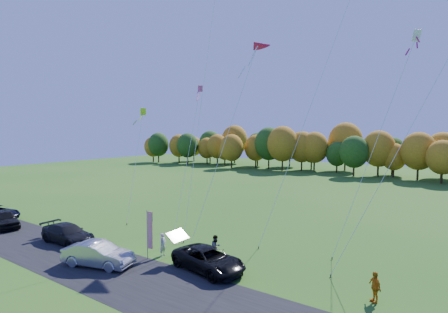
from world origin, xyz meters
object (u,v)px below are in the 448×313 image
Objects in this scene: black_suv at (208,259)px; silver_sedan at (98,254)px; person_east at (375,287)px; feather_flag at (149,230)px.

silver_sedan reaches higher than black_suv.
black_suv is 7.57m from silver_sedan.
feather_flag reaches higher than person_east.
black_suv is 1.52× the size of feather_flag.
person_east is (9.90, 1.71, 0.09)m from black_suv.
feather_flag is (-14.54, -2.54, 1.32)m from person_east.
person_east is 14.82m from feather_flag.
person_east reaches higher than black_suv.
black_suv is at bearing -78.70° from silver_sedan.
black_suv is 1.10× the size of silver_sedan.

